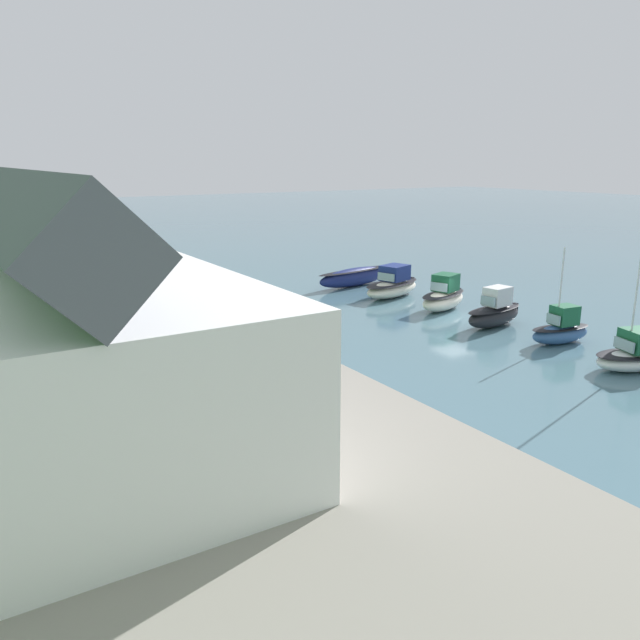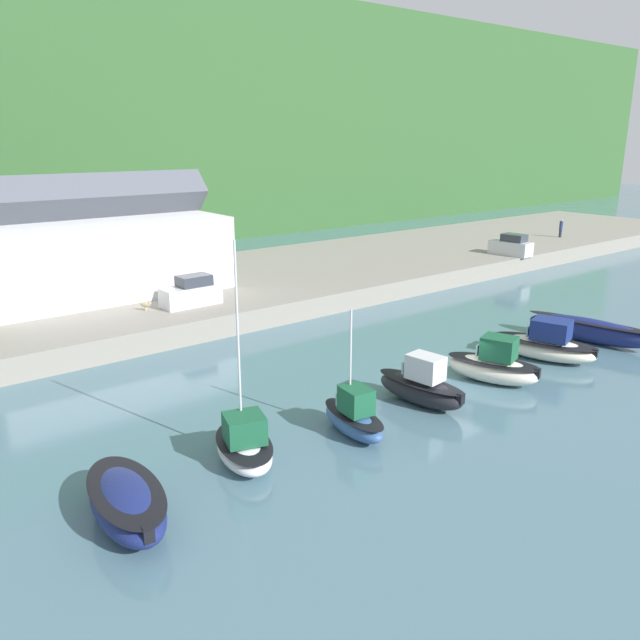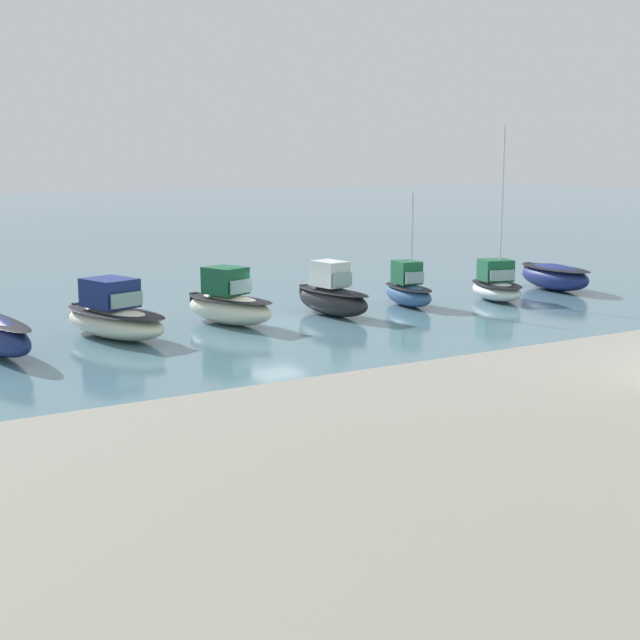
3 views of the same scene
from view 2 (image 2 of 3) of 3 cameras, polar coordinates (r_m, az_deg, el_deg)
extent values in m
plane|color=slate|center=(35.28, 12.30, -5.93)|extent=(320.00, 320.00, 0.00)
cube|color=#335B2D|center=(105.19, -25.28, 16.32)|extent=(240.00, 59.58, 31.56)
cube|color=gray|center=(54.19, -9.02, 2.97)|extent=(137.35, 20.81, 1.57)
cube|color=white|center=(51.89, -19.79, 5.66)|extent=(18.01, 11.81, 5.60)
cube|color=#515660|center=(51.31, -20.28, 10.61)|extent=(18.37, 3.43, 3.43)
ellipsoid|color=navy|center=(23.88, -17.24, -15.74)|extent=(2.89, 5.64, 1.53)
ellipsoid|color=black|center=(23.61, -17.36, -14.64)|extent=(2.99, 5.76, 0.12)
cube|color=black|center=(21.61, -15.42, -18.35)|extent=(0.39, 0.32, 0.56)
ellipsoid|color=silver|center=(26.95, -6.95, -11.73)|extent=(3.27, 4.70, 1.05)
ellipsoid|color=black|center=(26.78, -6.98, -11.04)|extent=(3.38, 4.81, 0.12)
cube|color=#195638|center=(26.27, -6.92, -9.81)|extent=(1.96, 1.89, 1.16)
cube|color=#8CA5B2|center=(27.13, -7.39, -9.35)|extent=(1.40, 0.51, 0.58)
cylinder|color=silver|center=(25.39, -7.50, -2.03)|extent=(0.10, 0.10, 8.33)
ellipsoid|color=#33568E|center=(29.05, 3.06, -9.32)|extent=(2.09, 4.29, 1.16)
ellipsoid|color=black|center=(28.87, 3.07, -8.60)|extent=(2.17, 4.38, 0.12)
cube|color=#195638|center=(28.40, 3.33, -7.34)|extent=(1.35, 1.59, 1.19)
cube|color=#8CA5B2|center=(29.14, 2.36, -7.07)|extent=(1.05, 0.24, 0.60)
cylinder|color=silver|center=(28.14, 2.80, -3.66)|extent=(0.10, 0.10, 4.74)
ellipsoid|color=black|center=(32.46, 9.14, -6.41)|extent=(2.25, 5.17, 1.43)
ellipsoid|color=black|center=(32.27, 9.18, -5.59)|extent=(2.33, 5.28, 0.12)
cube|color=silver|center=(31.83, 9.62, -4.30)|extent=(1.44, 1.89, 1.26)
cube|color=#8CA5B2|center=(32.45, 8.12, -4.18)|extent=(1.11, 0.24, 0.63)
cube|color=black|center=(31.16, 12.74, -7.04)|extent=(0.39, 0.32, 0.56)
ellipsoid|color=white|center=(36.13, 15.50, -4.42)|extent=(3.56, 5.45, 1.42)
ellipsoid|color=black|center=(35.96, 15.56, -3.67)|extent=(3.67, 5.57, 0.12)
cube|color=#195638|center=(35.62, 16.06, -2.47)|extent=(1.99, 2.17, 1.26)
cube|color=#8CA5B2|center=(35.96, 14.45, -2.49)|extent=(1.29, 0.54, 0.63)
cube|color=black|center=(35.49, 19.26, -4.64)|extent=(0.43, 0.38, 0.56)
ellipsoid|color=white|center=(40.79, 19.81, -2.47)|extent=(4.05, 6.56, 1.34)
ellipsoid|color=black|center=(40.65, 19.87, -1.85)|extent=(4.18, 6.71, 0.12)
cube|color=navy|center=(40.34, 20.40, -0.82)|extent=(2.31, 2.57, 1.23)
cube|color=#8CA5B2|center=(40.68, 18.71, -0.79)|extent=(1.53, 0.56, 0.62)
cube|color=black|center=(40.15, 23.85, -2.81)|extent=(0.43, 0.37, 0.56)
ellipsoid|color=navy|center=(45.17, 23.43, -0.88)|extent=(2.81, 8.41, 1.63)
ellipsoid|color=black|center=(45.02, 23.51, -0.19)|extent=(2.89, 8.58, 0.12)
cube|color=silver|center=(45.50, -11.72, 2.18)|extent=(4.24, 1.90, 1.40)
cube|color=#333842|center=(45.40, -11.45, 3.57)|extent=(2.34, 1.58, 0.76)
cube|color=silver|center=(67.02, 17.01, 6.32)|extent=(2.22, 4.36, 1.40)
cube|color=#333842|center=(66.71, 17.32, 7.19)|extent=(1.76, 2.45, 0.76)
cylinder|color=#232838|center=(81.00, 21.11, 7.37)|extent=(0.32, 0.32, 0.85)
cylinder|color=navy|center=(80.87, 21.18, 8.03)|extent=(0.40, 0.40, 1.05)
sphere|color=tan|center=(80.79, 21.23, 8.48)|extent=(0.24, 0.24, 0.24)
cylinder|color=tan|center=(44.92, -15.65, 0.99)|extent=(0.12, 0.12, 0.28)
ellipsoid|color=tan|center=(44.84, -15.68, 1.38)|extent=(0.72, 0.82, 0.36)
sphere|color=tan|center=(44.63, -15.29, 1.49)|extent=(0.22, 0.22, 0.22)
camera|label=1|loc=(51.70, -45.42, 9.09)|focal=35.00mm
camera|label=3|loc=(72.82, -0.02, 12.11)|focal=50.00mm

